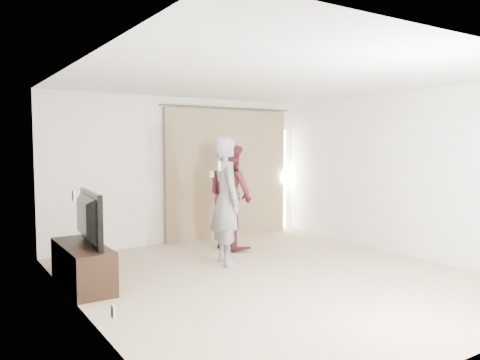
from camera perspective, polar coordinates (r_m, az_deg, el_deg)
name	(u,v)px	position (r m, az deg, el deg)	size (l,w,h in m)	color
floor	(276,277)	(6.37, 4.42, -11.70)	(5.50, 5.50, 0.00)	beige
wall_back	(184,170)	(8.48, -6.88, 1.22)	(5.00, 0.04, 2.60)	white
wall_left	(82,190)	(5.03, -18.74, -1.14)	(0.04, 5.50, 2.60)	white
ceiling	(277,79)	(6.18, 4.57, 12.15)	(5.00, 5.50, 0.01)	silver
curtain	(229,174)	(8.87, -1.37, 0.76)	(2.80, 0.11, 2.46)	#928059
tv_console	(82,265)	(6.21, -18.66, -9.85)	(0.47, 1.36, 0.52)	black
tv	(81,218)	(6.09, -18.80, -4.43)	(1.15, 0.15, 0.66)	black
scratching_post	(91,250)	(7.47, -17.71, -8.12)	(0.32, 0.32, 0.43)	tan
person_man	(226,200)	(6.85, -1.67, -2.46)	(0.61, 0.78, 1.90)	gray
person_woman	(230,196)	(7.89, -1.17, -1.97)	(0.78, 0.95, 1.78)	#561E25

